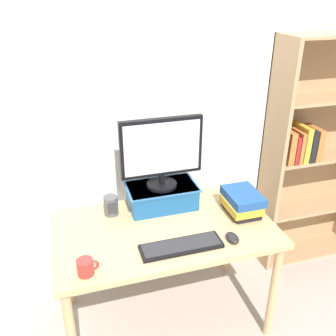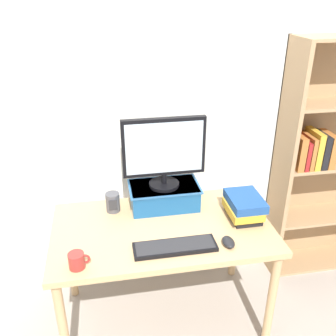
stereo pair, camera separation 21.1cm
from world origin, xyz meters
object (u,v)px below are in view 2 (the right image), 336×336
at_px(bookshelf_unit, 330,160).
at_px(desk_speaker, 113,202).
at_px(coffee_mug, 77,261).
at_px(desk, 162,238).
at_px(computer_mouse, 228,242).
at_px(computer_monitor, 164,151).
at_px(keyboard, 175,247).
at_px(riser_box, 164,195).
at_px(book_stack, 244,207).

relative_size(bookshelf_unit, desk_speaker, 14.10).
bearing_deg(coffee_mug, desk, 29.66).
relative_size(computer_mouse, coffee_mug, 0.96).
height_order(computer_monitor, computer_mouse, computer_monitor).
bearing_deg(computer_mouse, desk_speaker, 142.64).
relative_size(desk, desk_speaker, 10.44).
relative_size(keyboard, desk_speaker, 3.66).
bearing_deg(computer_monitor, desk_speaker, -179.71).
relative_size(desk, riser_box, 2.90).
xyz_separation_m(computer_monitor, computer_mouse, (0.27, -0.45, -0.36)).
xyz_separation_m(desk, coffee_mug, (-0.47, -0.27, 0.12)).
distance_m(bookshelf_unit, book_stack, 0.85).
xyz_separation_m(keyboard, coffee_mug, (-0.50, -0.05, 0.03)).
relative_size(book_stack, coffee_mug, 2.39).
bearing_deg(computer_mouse, book_stack, 54.30).
relative_size(riser_box, coffee_mug, 4.03).
bearing_deg(computer_monitor, computer_mouse, -59.11).
height_order(bookshelf_unit, riser_box, bookshelf_unit).
xyz_separation_m(bookshelf_unit, computer_monitor, (-1.21, -0.14, 0.22)).
bearing_deg(keyboard, computer_mouse, -3.70).
height_order(computer_mouse, coffee_mug, coffee_mug).
bearing_deg(keyboard, riser_box, 87.70).
relative_size(computer_monitor, desk_speaker, 4.09).
distance_m(riser_box, desk_speaker, 0.32).
xyz_separation_m(computer_monitor, coffee_mug, (-0.52, -0.49, -0.34)).
distance_m(desk, riser_box, 0.28).
distance_m(desk, computer_mouse, 0.41).
bearing_deg(desk_speaker, book_stack, -15.41).
bearing_deg(desk_speaker, desk, -39.08).
distance_m(bookshelf_unit, desk_speaker, 1.54).
relative_size(bookshelf_unit, riser_box, 3.91).
bearing_deg(bookshelf_unit, computer_monitor, -173.27).
height_order(bookshelf_unit, keyboard, bookshelf_unit).
bearing_deg(riser_box, bookshelf_unit, 6.66).
bearing_deg(keyboard, book_stack, 25.69).
bearing_deg(desk_speaker, coffee_mug, -112.27).
xyz_separation_m(book_stack, coffee_mug, (-0.96, -0.28, -0.03)).
relative_size(coffee_mug, desk_speaker, 0.89).
distance_m(riser_box, computer_mouse, 0.53).
xyz_separation_m(desk, bookshelf_unit, (1.26, 0.36, 0.24)).
distance_m(computer_mouse, coffee_mug, 0.79).
relative_size(keyboard, book_stack, 1.71).
xyz_separation_m(computer_mouse, desk_speaker, (-0.59, 0.45, 0.04)).
height_order(desk, computer_mouse, computer_mouse).
bearing_deg(desk_speaker, keyboard, -55.02).
bearing_deg(desk, keyboard, -81.38).
bearing_deg(computer_monitor, bookshelf_unit, 6.73).
distance_m(computer_monitor, desk_speaker, 0.45).
distance_m(bookshelf_unit, riser_box, 1.22).
xyz_separation_m(desk, computer_monitor, (0.05, 0.22, 0.46)).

